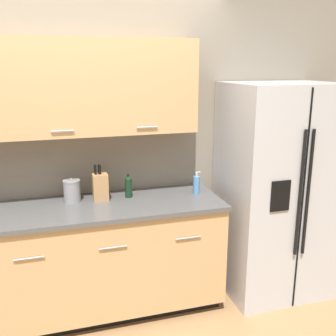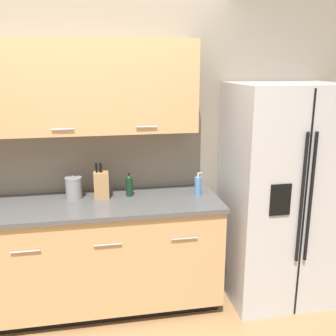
% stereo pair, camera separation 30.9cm
% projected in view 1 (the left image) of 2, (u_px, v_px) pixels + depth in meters
% --- Properties ---
extents(wall_back, '(10.00, 0.39, 2.60)m').
position_uv_depth(wall_back, '(71.00, 134.00, 3.11)').
color(wall_back, gray).
rests_on(wall_back, ground_plane).
extents(counter_unit, '(2.38, 0.64, 0.92)m').
position_uv_depth(counter_unit, '(72.00, 262.00, 3.06)').
color(counter_unit, black).
rests_on(counter_unit, ground_plane).
extents(refrigerator, '(0.89, 0.75, 1.82)m').
position_uv_depth(refrigerator, '(277.00, 191.00, 3.38)').
color(refrigerator, '#B2B2B5').
rests_on(refrigerator, ground_plane).
extents(knife_block, '(0.12, 0.12, 0.30)m').
position_uv_depth(knife_block, '(100.00, 186.00, 3.09)').
color(knife_block, '#A87A4C').
rests_on(knife_block, counter_unit).
extents(soap_dispenser, '(0.06, 0.05, 0.19)m').
position_uv_depth(soap_dispenser, '(196.00, 185.00, 3.24)').
color(soap_dispenser, '#4C7FB2').
rests_on(soap_dispenser, counter_unit).
extents(oil_bottle, '(0.06, 0.06, 0.19)m').
position_uv_depth(oil_bottle, '(128.00, 186.00, 3.16)').
color(oil_bottle, black).
rests_on(oil_bottle, counter_unit).
extents(steel_canister, '(0.13, 0.13, 0.19)m').
position_uv_depth(steel_canister, '(72.00, 191.00, 3.06)').
color(steel_canister, gray).
rests_on(steel_canister, counter_unit).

